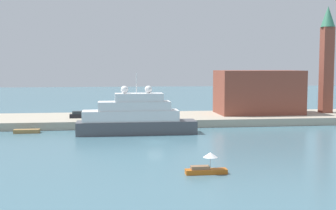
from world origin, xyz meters
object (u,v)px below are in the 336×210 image
Objects in this scene: bell_tower at (327,55)px; parked_car at (79,115)px; work_barge at (27,131)px; person_figure at (96,117)px; large_yacht at (135,118)px; mooring_bollard at (165,118)px; harbor_building at (258,92)px; small_motorboat at (206,166)px.

bell_tower is 6.37× the size of parked_car.
work_barge is 2.96× the size of person_figure.
large_yacht reaches higher than mooring_bollard.
work_barge is 52.57m from harbor_building.
large_yacht reaches higher than small_motorboat.
harbor_building reaches higher than person_figure.
parked_car is 18.95m from mooring_bollard.
work_barge is 27.29m from mooring_bollard.
bell_tower is (67.05, 13.35, 15.05)m from work_barge.
harbor_building is 38.70m from person_figure.
parked_car is at bearing -176.63° from bell_tower.
parked_car is (-57.87, -3.41, -13.15)m from bell_tower.
small_motorboat is at bearing -71.18° from person_figure.
harbor_building reaches higher than parked_car.
person_figure is (-14.16, 41.55, 1.44)m from small_motorboat.
work_barge is at bearing 126.58° from small_motorboat.
large_yacht is at bearing -159.73° from bell_tower.
small_motorboat is at bearing -128.79° from bell_tower.
small_motorboat reaches higher than mooring_bollard.
large_yacht is 13.79× the size of person_figure.
harbor_building is at bearing 179.42° from bell_tower.
bell_tower is 43.35m from mooring_bollard.
large_yacht is 4.66× the size of work_barge.
harbor_building is at bearing 15.01° from work_barge.
harbor_building is at bearing 12.63° from person_figure.
bell_tower is 15.48× the size of person_figure.
work_barge is at bearing -172.56° from mooring_bollard.
work_barge is 1.22× the size of parked_car.
small_motorboat is at bearing -78.55° from large_yacht.
work_barge is at bearing -158.36° from person_figure.
work_barge is at bearing -132.71° from parked_car.
person_figure reaches higher than work_barge.
small_motorboat is 65.50m from bell_tower.
bell_tower is (16.65, -0.17, 8.73)m from harbor_building.
person_figure is at bearing 108.82° from small_motorboat.
small_motorboat is at bearing -115.06° from harbor_building.
person_figure is at bearing -171.35° from bell_tower.
mooring_bollard is at bearing -166.22° from bell_tower.
person_figure is at bearing 21.64° from work_barge.
harbor_building is (29.97, 17.38, 3.59)m from large_yacht.
small_motorboat reaches higher than work_barge.
large_yacht is 5.67× the size of parked_car.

